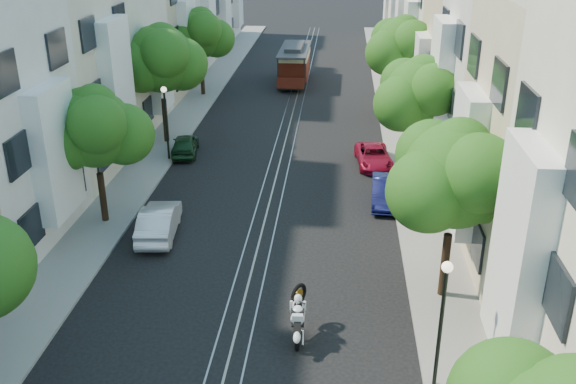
% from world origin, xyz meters
% --- Properties ---
extents(ground, '(200.00, 200.00, 0.00)m').
position_xyz_m(ground, '(0.00, 28.00, 0.00)').
color(ground, black).
rests_on(ground, ground).
extents(sidewalk_east, '(2.50, 80.00, 0.12)m').
position_xyz_m(sidewalk_east, '(7.25, 28.00, 0.06)').
color(sidewalk_east, gray).
rests_on(sidewalk_east, ground).
extents(sidewalk_west, '(2.50, 80.00, 0.12)m').
position_xyz_m(sidewalk_west, '(-7.25, 28.00, 0.06)').
color(sidewalk_west, gray).
rests_on(sidewalk_west, ground).
extents(rail_left, '(0.06, 80.00, 0.02)m').
position_xyz_m(rail_left, '(-0.55, 28.00, 0.01)').
color(rail_left, gray).
rests_on(rail_left, ground).
extents(rail_slot, '(0.06, 80.00, 0.02)m').
position_xyz_m(rail_slot, '(0.00, 28.00, 0.01)').
color(rail_slot, gray).
rests_on(rail_slot, ground).
extents(rail_right, '(0.06, 80.00, 0.02)m').
position_xyz_m(rail_right, '(0.55, 28.00, 0.01)').
color(rail_right, gray).
rests_on(rail_right, ground).
extents(lane_line, '(0.08, 80.00, 0.01)m').
position_xyz_m(lane_line, '(0.00, 28.00, 0.00)').
color(lane_line, tan).
rests_on(lane_line, ground).
extents(townhouses_east, '(7.75, 72.00, 12.00)m').
position_xyz_m(townhouses_east, '(11.87, 27.91, 5.18)').
color(townhouses_east, beige).
rests_on(townhouses_east, ground).
extents(townhouses_west, '(7.75, 72.00, 11.76)m').
position_xyz_m(townhouses_west, '(-11.87, 27.91, 5.08)').
color(townhouses_west, silver).
rests_on(townhouses_west, ground).
extents(tree_e_b, '(4.93, 4.08, 6.68)m').
position_xyz_m(tree_e_b, '(7.26, 8.98, 4.73)').
color(tree_e_b, black).
rests_on(tree_e_b, ground).
extents(tree_e_c, '(4.84, 3.99, 6.52)m').
position_xyz_m(tree_e_c, '(7.26, 19.98, 4.60)').
color(tree_e_c, black).
rests_on(tree_e_c, ground).
extents(tree_e_d, '(5.01, 4.16, 6.85)m').
position_xyz_m(tree_e_d, '(7.26, 30.98, 4.87)').
color(tree_e_d, black).
rests_on(tree_e_d, ground).
extents(tree_w_b, '(4.72, 3.87, 6.27)m').
position_xyz_m(tree_w_b, '(-7.14, 13.98, 4.40)').
color(tree_w_b, black).
rests_on(tree_w_b, ground).
extents(tree_w_c, '(5.13, 4.28, 7.09)m').
position_xyz_m(tree_w_c, '(-7.14, 24.98, 5.07)').
color(tree_w_c, black).
rests_on(tree_w_c, ground).
extents(tree_w_d, '(4.84, 3.99, 6.52)m').
position_xyz_m(tree_w_d, '(-7.14, 35.98, 4.60)').
color(tree_w_d, black).
rests_on(tree_w_d, ground).
extents(lamp_east, '(0.32, 0.32, 4.16)m').
position_xyz_m(lamp_east, '(6.30, 4.00, 2.85)').
color(lamp_east, black).
rests_on(lamp_east, ground).
extents(lamp_west, '(0.32, 0.32, 4.16)m').
position_xyz_m(lamp_west, '(-6.30, 22.00, 2.85)').
color(lamp_west, black).
rests_on(lamp_west, ground).
extents(sportbike_rider, '(0.56, 2.09, 1.66)m').
position_xyz_m(sportbike_rider, '(2.10, 6.10, 0.91)').
color(sportbike_rider, black).
rests_on(sportbike_rider, ground).
extents(cable_car, '(2.40, 7.41, 2.84)m').
position_xyz_m(cable_car, '(-0.50, 40.72, 1.68)').
color(cable_car, black).
rests_on(cable_car, ground).
extents(parked_car_e_mid, '(1.46, 3.79, 1.23)m').
position_xyz_m(parked_car_e_mid, '(5.60, 17.16, 0.62)').
color(parked_car_e_mid, '#0B0E38').
rests_on(parked_car_e_mid, ground).
extents(parked_car_e_far, '(2.17, 4.07, 1.09)m').
position_xyz_m(parked_car_e_far, '(5.24, 22.16, 0.54)').
color(parked_car_e_far, maroon).
rests_on(parked_car_e_far, ground).
extents(parked_car_w_mid, '(1.84, 4.24, 1.36)m').
position_xyz_m(parked_car_w_mid, '(-4.40, 12.96, 0.68)').
color(parked_car_w_mid, silver).
rests_on(parked_car_w_mid, ground).
extents(parked_car_w_far, '(1.89, 3.70, 1.20)m').
position_xyz_m(parked_car_w_far, '(-5.60, 23.06, 0.60)').
color(parked_car_w_far, '#15351B').
rests_on(parked_car_w_far, ground).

